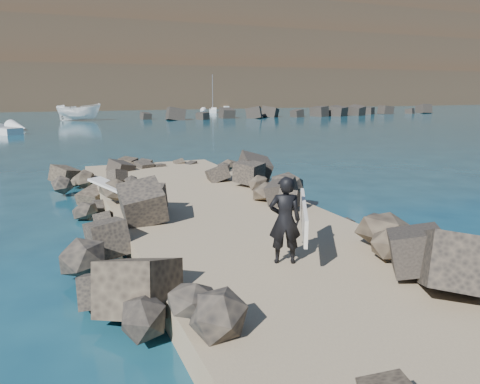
{
  "coord_description": "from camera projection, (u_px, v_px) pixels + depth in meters",
  "views": [
    {
      "loc": [
        -4.72,
        -12.22,
        4.15
      ],
      "look_at": [
        0.0,
        -1.0,
        1.5
      ],
      "focal_mm": 35.0,
      "sensor_mm": 36.0,
      "label": 1
    }
  ],
  "objects": [
    {
      "name": "breakwater_secondary",
      "position": [
        305.0,
        113.0,
        76.35
      ],
      "size": [
        52.0,
        4.0,
        1.2
      ],
      "primitive_type": "cube",
      "color": "black",
      "rests_on": "ground"
    },
    {
      "name": "jetty",
      "position": [
        255.0,
        246.0,
        11.81
      ],
      "size": [
        6.0,
        26.0,
        0.6
      ],
      "primitive_type": "cube",
      "color": "#8C7759",
      "rests_on": "ground"
    },
    {
      "name": "sailboat_d",
      "position": [
        213.0,
        111.0,
        89.78
      ],
      "size": [
        3.18,
        6.02,
        7.26
      ],
      "color": "silver",
      "rests_on": "ground"
    },
    {
      "name": "boat_imported",
      "position": [
        79.0,
        112.0,
        65.44
      ],
      "size": [
        6.56,
        4.2,
        2.37
      ],
      "primitive_type": "imported",
      "rotation": [
        0.0,
        0.0,
        1.24
      ],
      "color": "white",
      "rests_on": "ground"
    },
    {
      "name": "surfer_with_board",
      "position": [
        288.0,
        220.0,
        9.69
      ],
      "size": [
        1.41,
        2.05,
        1.84
      ],
      "color": "black",
      "rests_on": "jetty"
    },
    {
      "name": "surfboard_resting",
      "position": [
        118.0,
        192.0,
        14.61
      ],
      "size": [
        1.68,
        2.02,
        0.07
      ],
      "primitive_type": "cube",
      "rotation": [
        0.0,
        0.0,
        0.63
      ],
      "color": "silver",
      "rests_on": "riprap_left"
    },
    {
      "name": "sailboat_f",
      "position": [
        223.0,
        107.0,
        109.23
      ],
      "size": [
        1.1,
        4.98,
        6.22
      ],
      "color": "silver",
      "rests_on": "ground"
    },
    {
      "name": "riprap_left",
      "position": [
        136.0,
        247.0,
        11.12
      ],
      "size": [
        2.6,
        22.0,
        1.0
      ],
      "primitive_type": "cube",
      "color": "black",
      "rests_on": "ground"
    },
    {
      "name": "riprap_right",
      "position": [
        340.0,
        221.0,
        13.32
      ],
      "size": [
        2.6,
        22.0,
        1.0
      ],
      "primitive_type": "cube",
      "color": "black",
      "rests_on": "ground"
    },
    {
      "name": "ground",
      "position": [
        227.0,
        235.0,
        13.68
      ],
      "size": [
        800.0,
        800.0,
        0.0
      ],
      "primitive_type": "plane",
      "color": "#0F384C",
      "rests_on": "ground"
    },
    {
      "name": "headland",
      "position": [
        83.0,
        55.0,
        158.21
      ],
      "size": [
        360.0,
        140.0,
        32.0
      ],
      "primitive_type": "cube",
      "color": "#2D4919",
      "rests_on": "ground"
    }
  ]
}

